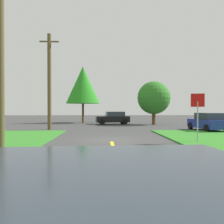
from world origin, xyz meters
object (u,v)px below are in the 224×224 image
(car_approaching_junction, at_px, (113,118))
(pine_tree_center, at_px, (154,98))
(oak_tree_left, at_px, (83,85))
(stop_sign, at_px, (198,108))
(utility_pole_near, at_px, (1,59))
(utility_pole_mid, at_px, (49,81))
(car_on_crossroad, at_px, (208,122))

(car_approaching_junction, xyz_separation_m, pine_tree_center, (5.05, -1.19, 2.55))
(car_approaching_junction, bearing_deg, oak_tree_left, -43.71)
(stop_sign, distance_m, utility_pole_near, 10.78)
(stop_sign, bearing_deg, utility_pole_mid, -28.95)
(oak_tree_left, bearing_deg, car_approaching_junction, -36.84)
(car_approaching_junction, bearing_deg, pine_tree_center, 159.90)
(stop_sign, xyz_separation_m, utility_pole_mid, (-10.62, 9.15, 2.58))
(car_on_crossroad, xyz_separation_m, pine_tree_center, (-3.07, 8.72, 2.55))
(utility_pole_mid, bearing_deg, oak_tree_left, 78.82)
(car_on_crossroad, xyz_separation_m, utility_pole_near, (-14.03, -10.47, 3.42))
(utility_pole_mid, bearing_deg, car_approaching_junction, 52.10)
(stop_sign, distance_m, pine_tree_center, 16.27)
(utility_pole_mid, distance_m, pine_tree_center, 13.51)
(stop_sign, distance_m, car_on_crossroad, 8.52)
(utility_pole_mid, height_order, pine_tree_center, utility_pole_mid)
(car_on_crossroad, height_order, utility_pole_mid, utility_pole_mid)
(car_approaching_junction, bearing_deg, utility_pole_mid, 45.23)
(utility_pole_mid, distance_m, oak_tree_left, 11.60)
(utility_pole_near, xyz_separation_m, utility_pole_mid, (-0.50, 12.15, 0.39))
(car_approaching_junction, height_order, pine_tree_center, pine_tree_center)
(utility_pole_mid, height_order, oak_tree_left, utility_pole_mid)
(stop_sign, xyz_separation_m, oak_tree_left, (-8.38, 20.50, 3.32))
(stop_sign, bearing_deg, car_on_crossroad, -105.80)
(pine_tree_center, bearing_deg, car_approaching_junction, 166.76)
(oak_tree_left, bearing_deg, car_on_crossroad, -46.69)
(stop_sign, distance_m, utility_pole_mid, 14.26)
(utility_pole_mid, xyz_separation_m, oak_tree_left, (2.24, 11.35, 0.75))
(utility_pole_mid, bearing_deg, car_on_crossroad, -6.59)
(oak_tree_left, height_order, pine_tree_center, oak_tree_left)
(stop_sign, relative_size, pine_tree_center, 0.53)
(pine_tree_center, bearing_deg, car_on_crossroad, -70.61)
(utility_pole_near, bearing_deg, car_on_crossroad, 36.74)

